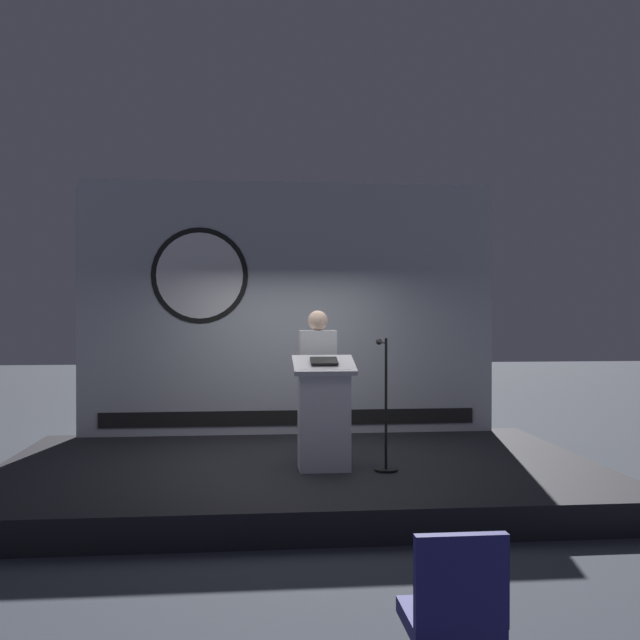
# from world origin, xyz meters

# --- Properties ---
(ground_plane) EXTENTS (40.00, 40.00, 0.00)m
(ground_plane) POSITION_xyz_m (0.00, 0.00, 0.00)
(ground_plane) COLOR #383D47
(stage_platform) EXTENTS (6.40, 4.00, 0.30)m
(stage_platform) POSITION_xyz_m (0.00, 0.00, 0.15)
(stage_platform) COLOR black
(stage_platform) RESTS_ON ground
(banner_display) EXTENTS (5.56, 0.12, 3.38)m
(banner_display) POSITION_xyz_m (-0.03, 1.85, 1.99)
(banner_display) COLOR #B2B7C1
(banner_display) RESTS_ON stage_platform
(podium) EXTENTS (0.64, 0.49, 1.17)m
(podium) POSITION_xyz_m (0.23, -0.40, 0.87)
(podium) COLOR silver
(podium) RESTS_ON stage_platform
(speaker_person) EXTENTS (0.40, 0.26, 1.65)m
(speaker_person) POSITION_xyz_m (0.21, 0.08, 1.14)
(speaker_person) COLOR black
(speaker_person) RESTS_ON stage_platform
(microphone_stand) EXTENTS (0.24, 0.56, 1.36)m
(microphone_stand) POSITION_xyz_m (0.85, -0.50, 0.77)
(microphone_stand) COLOR black
(microphone_stand) RESTS_ON stage_platform
(audience_chair_left) EXTENTS (0.44, 0.45, 0.89)m
(audience_chair_left) POSITION_xyz_m (0.43, -4.44, 0.49)
(audience_chair_left) COLOR black
(audience_chair_left) RESTS_ON ground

